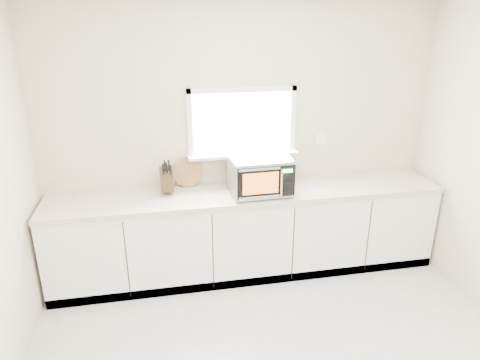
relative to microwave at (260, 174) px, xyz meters
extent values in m
cube|color=beige|center=(-0.11, 0.38, 0.24)|extent=(4.00, 0.02, 2.70)
cube|color=white|center=(-0.11, 0.36, 0.44)|extent=(1.00, 0.02, 0.60)
cube|color=white|center=(-0.11, 0.30, 0.12)|extent=(1.12, 0.16, 0.03)
cube|color=white|center=(-0.11, 0.35, 0.76)|extent=(1.10, 0.04, 0.05)
cube|color=white|center=(-0.11, 0.35, 0.11)|extent=(1.10, 0.04, 0.05)
cube|color=white|center=(-0.63, 0.35, 0.44)|extent=(0.05, 0.04, 0.70)
cube|color=white|center=(0.42, 0.35, 0.44)|extent=(0.05, 0.04, 0.70)
cube|color=white|center=(0.74, 0.37, 0.21)|extent=(0.12, 0.01, 0.12)
cube|color=white|center=(-0.11, 0.08, -0.67)|extent=(3.92, 0.60, 0.88)
cube|color=beige|center=(-0.11, 0.07, -0.21)|extent=(3.92, 0.64, 0.04)
cylinder|color=black|center=(-0.24, -0.17, -0.19)|extent=(0.03, 0.03, 0.02)
cylinder|color=black|center=(-0.25, 0.17, -0.19)|extent=(0.03, 0.03, 0.02)
cylinder|color=black|center=(0.25, -0.16, -0.19)|extent=(0.03, 0.03, 0.02)
cylinder|color=black|center=(0.24, 0.19, -0.19)|extent=(0.03, 0.03, 0.02)
cube|color=#B8BAC0|center=(0.00, 0.01, 0.00)|extent=(0.59, 0.45, 0.34)
cube|color=black|center=(0.01, -0.22, 0.00)|extent=(0.55, 0.03, 0.30)
cube|color=orange|center=(-0.05, -0.22, 0.00)|extent=(0.34, 0.01, 0.21)
cylinder|color=silver|center=(0.14, -0.24, 0.00)|extent=(0.02, 0.02, 0.27)
cube|color=black|center=(0.20, -0.22, 0.00)|extent=(0.14, 0.01, 0.30)
cube|color=#19FF33|center=(0.20, -0.22, 0.10)|extent=(0.10, 0.01, 0.03)
cube|color=silver|center=(0.00, 0.01, 0.17)|extent=(0.59, 0.45, 0.01)
cube|color=#3F2A16|center=(-0.89, 0.19, -0.05)|extent=(0.13, 0.25, 0.29)
cube|color=black|center=(-0.92, 0.13, 0.07)|extent=(0.02, 0.05, 0.11)
cube|color=black|center=(-0.89, 0.13, 0.08)|extent=(0.02, 0.05, 0.11)
cube|color=black|center=(-0.85, 0.13, 0.06)|extent=(0.02, 0.05, 0.11)
cube|color=black|center=(-0.90, 0.13, 0.10)|extent=(0.02, 0.05, 0.11)
cube|color=black|center=(-0.86, 0.13, 0.10)|extent=(0.02, 0.05, 0.11)
cylinder|color=#A87A41|center=(-0.68, 0.32, -0.04)|extent=(0.30, 0.07, 0.30)
cylinder|color=#B8BAC0|center=(0.27, 0.04, -0.10)|extent=(0.16, 0.16, 0.18)
cylinder|color=black|center=(0.27, 0.04, 0.01)|extent=(0.15, 0.15, 0.04)
camera|label=1|loc=(-0.94, -3.77, 1.42)|focal=32.00mm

